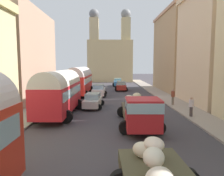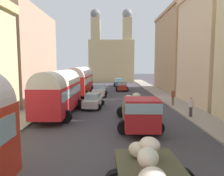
% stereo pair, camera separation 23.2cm
% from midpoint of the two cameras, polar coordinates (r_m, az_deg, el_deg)
% --- Properties ---
extents(ground_plane, '(154.00, 154.00, 0.00)m').
position_cam_midpoint_polar(ground_plane, '(25.86, 0.22, -3.55)').
color(ground_plane, '#433E44').
extents(sidewalk_left, '(2.50, 70.00, 0.14)m').
position_cam_midpoint_polar(sidewalk_left, '(26.78, -15.51, -3.28)').
color(sidewalk_left, gray).
rests_on(sidewalk_left, ground).
extents(sidewalk_right, '(2.50, 70.00, 0.14)m').
position_cam_midpoint_polar(sidewalk_right, '(26.91, 15.88, -3.25)').
color(sidewalk_right, '#A19387').
rests_on(sidewalk_right, ground).
extents(building_left_2, '(4.97, 13.14, 10.93)m').
position_cam_midpoint_polar(building_left_2, '(28.82, -22.43, 7.90)').
color(building_left_2, tan).
rests_on(building_left_2, ground).
extents(building_right_2, '(6.42, 9.31, 12.28)m').
position_cam_midpoint_polar(building_right_2, '(26.20, 26.49, 9.47)').
color(building_right_2, beige).
rests_on(building_right_2, ground).
extents(building_right_3, '(4.44, 13.70, 12.92)m').
position_cam_midpoint_polar(building_right_3, '(37.38, 16.64, 9.18)').
color(building_right_3, tan).
rests_on(building_right_3, ground).
extents(distant_church, '(11.26, 6.74, 18.09)m').
position_cam_midpoint_polar(distant_church, '(56.06, -0.06, 7.90)').
color(distant_church, '#CDB37E').
rests_on(distant_church, ground).
extents(parked_bus_1, '(3.42, 8.25, 3.90)m').
position_cam_midpoint_polar(parked_bus_1, '(19.02, -13.61, -0.76)').
color(parked_bus_1, red).
rests_on(parked_bus_1, ground).
extents(parked_bus_2, '(3.54, 9.73, 4.05)m').
position_cam_midpoint_polar(parked_bus_2, '(31.49, -8.17, 2.22)').
color(parked_bus_2, red).
rests_on(parked_bus_2, ground).
extents(cargo_truck_1, '(3.03, 7.61, 2.35)m').
position_cam_midpoint_polar(cargo_truck_1, '(14.94, 7.44, -6.12)').
color(cargo_truck_1, red).
rests_on(cargo_truck_1, ground).
extents(car_0, '(2.26, 4.27, 1.62)m').
position_cam_midpoint_polar(car_0, '(36.48, 2.86, 0.58)').
color(car_0, '#B32D25').
rests_on(car_0, ground).
extents(car_1, '(2.17, 4.05, 1.63)m').
position_cam_midpoint_polar(car_1, '(43.81, 1.96, 1.54)').
color(car_1, '#3E89CC').
rests_on(car_1, ground).
extents(car_2, '(2.31, 4.11, 1.51)m').
position_cam_midpoint_polar(car_2, '(21.99, -4.82, -3.31)').
color(car_2, silver).
rests_on(car_2, ground).
extents(car_3, '(2.31, 4.29, 1.62)m').
position_cam_midpoint_polar(car_3, '(30.00, -3.19, -0.63)').
color(car_3, white).
rests_on(car_3, ground).
extents(pedestrian_3, '(0.41, 0.41, 1.82)m').
position_cam_midpoint_polar(pedestrian_3, '(23.51, 16.17, -2.22)').
color(pedestrian_3, '#705E51').
rests_on(pedestrian_3, ground).
extents(pedestrian_4, '(0.47, 0.47, 1.77)m').
position_cam_midpoint_polar(pedestrian_4, '(18.83, 20.57, -4.55)').
color(pedestrian_4, '#4F3F3E').
rests_on(pedestrian_4, ground).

